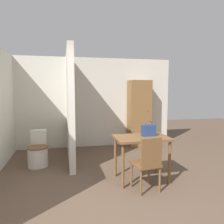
{
  "coord_description": "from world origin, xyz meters",
  "views": [
    {
      "loc": [
        -0.69,
        -2.53,
        1.64
      ],
      "look_at": [
        0.21,
        1.47,
        1.2
      ],
      "focal_mm": 35.0,
      "sensor_mm": 36.0,
      "label": 1
    }
  ],
  "objects": [
    {
      "name": "dining_table",
      "position": [
        0.66,
        1.06,
        0.68
      ],
      "size": [
        0.95,
        0.64,
        0.79
      ],
      "color": "brown",
      "rests_on": "ground_plane"
    },
    {
      "name": "ground_plane",
      "position": [
        0.0,
        0.0,
        0.0
      ],
      "size": [
        16.0,
        16.0,
        0.0
      ],
      "primitive_type": "plane",
      "color": "brown"
    },
    {
      "name": "wall_back",
      "position": [
        0.0,
        3.64,
        1.25
      ],
      "size": [
        4.87,
        0.12,
        2.5
      ],
      "color": "beige",
      "rests_on": "ground_plane"
    },
    {
      "name": "wooden_cabinet",
      "position": [
        1.44,
        3.35,
        0.94
      ],
      "size": [
        0.61,
        0.45,
        1.88
      ],
      "color": "brown",
      "rests_on": "ground_plane"
    },
    {
      "name": "partition_wall",
      "position": [
        -0.53,
        2.56,
        1.25
      ],
      "size": [
        0.12,
        2.04,
        2.5
      ],
      "color": "beige",
      "rests_on": "ground_plane"
    },
    {
      "name": "wooden_chair",
      "position": [
        0.6,
        0.61,
        0.48
      ],
      "size": [
        0.45,
        0.45,
        0.9
      ],
      "rotation": [
        0.0,
        0.0,
        0.14
      ],
      "color": "brown",
      "rests_on": "ground_plane"
    },
    {
      "name": "handbag",
      "position": [
        0.8,
        1.09,
        0.9
      ],
      "size": [
        0.25,
        0.11,
        0.28
      ],
      "color": "navy",
      "rests_on": "dining_table"
    },
    {
      "name": "toilet",
      "position": [
        -1.23,
        2.26,
        0.29
      ],
      "size": [
        0.44,
        0.59,
        0.73
      ],
      "color": "silver",
      "rests_on": "ground_plane"
    }
  ]
}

